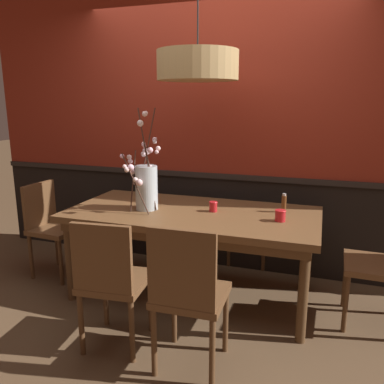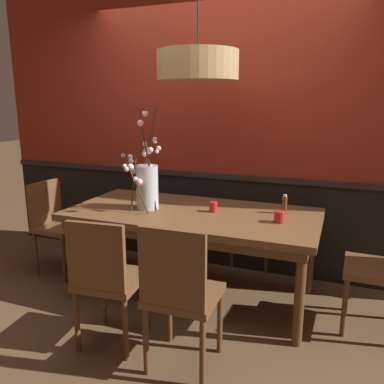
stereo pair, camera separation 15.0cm
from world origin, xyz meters
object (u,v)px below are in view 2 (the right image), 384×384
(condiment_bottle, at_px, (285,205))
(pendant_lamp, at_px, (198,66))
(chair_near_side_left, at_px, (106,276))
(vase_with_blossoms, at_px, (147,185))
(chair_near_side_right, at_px, (180,291))
(candle_holder_nearer_edge, at_px, (279,217))
(candle_holder_nearer_center, at_px, (213,207))
(dining_table, at_px, (192,221))
(chair_far_side_right, at_px, (255,212))
(chair_head_west_end, at_px, (55,221))

(condiment_bottle, xyz_separation_m, pendant_lamp, (-0.68, -0.18, 1.07))
(chair_near_side_left, distance_m, vase_with_blossoms, 0.93)
(chair_near_side_right, height_order, candle_holder_nearer_edge, chair_near_side_right)
(pendant_lamp, bearing_deg, candle_holder_nearer_center, 7.87)
(chair_near_side_right, bearing_deg, pendant_lamp, 104.69)
(vase_with_blossoms, bearing_deg, candle_holder_nearer_center, 11.21)
(dining_table, bearing_deg, condiment_bottle, 16.18)
(dining_table, relative_size, condiment_bottle, 13.07)
(chair_near_side_right, height_order, condiment_bottle, chair_near_side_right)
(candle_holder_nearer_center, distance_m, condiment_bottle, 0.57)
(dining_table, relative_size, candle_holder_nearer_center, 24.32)
(candle_holder_nearer_center, bearing_deg, condiment_bottle, 16.76)
(dining_table, distance_m, chair_far_side_right, 0.99)
(chair_head_west_end, bearing_deg, pendant_lamp, 1.86)
(chair_head_west_end, height_order, chair_far_side_right, chair_far_side_right)
(chair_near_side_left, height_order, candle_holder_nearer_center, chair_near_side_left)
(chair_near_side_left, bearing_deg, candle_holder_nearer_center, 65.27)
(chair_far_side_right, distance_m, vase_with_blossoms, 1.29)
(chair_far_side_right, bearing_deg, dining_table, -109.95)
(dining_table, relative_size, chair_near_side_left, 2.23)
(pendant_lamp, bearing_deg, condiment_bottle, 15.08)
(vase_with_blossoms, distance_m, candle_holder_nearer_edge, 1.11)
(chair_near_side_right, relative_size, pendant_lamp, 0.93)
(chair_near_side_left, xyz_separation_m, chair_head_west_end, (-1.14, 0.86, -0.01))
(chair_far_side_right, height_order, candle_holder_nearer_edge, chair_far_side_right)
(chair_head_west_end, distance_m, candle_holder_nearer_edge, 2.13)
(chair_near_side_right, bearing_deg, candle_holder_nearer_center, 96.96)
(chair_far_side_right, height_order, condiment_bottle, chair_far_side_right)
(dining_table, distance_m, chair_head_west_end, 1.41)
(chair_near_side_left, xyz_separation_m, condiment_bottle, (0.97, 1.09, 0.31))
(vase_with_blossoms, height_order, candle_holder_nearer_center, vase_with_blossoms)
(chair_head_west_end, relative_size, pendant_lamp, 0.86)
(condiment_bottle, bearing_deg, chair_far_side_right, 118.12)
(chair_near_side_right, relative_size, candle_holder_nearer_center, 11.37)
(chair_near_side_left, relative_size, vase_with_blossoms, 1.10)
(chair_near_side_left, bearing_deg, dining_table, 73.76)
(chair_near_side_left, height_order, vase_with_blossoms, vase_with_blossoms)
(chair_far_side_right, relative_size, pendant_lamp, 0.92)
(chair_head_west_end, bearing_deg, condiment_bottle, 6.19)
(chair_far_side_right, xyz_separation_m, candle_holder_nearer_edge, (0.38, -0.97, 0.27))
(chair_far_side_right, relative_size, candle_holder_nearer_edge, 10.77)
(vase_with_blossoms, bearing_deg, dining_table, 9.83)
(chair_far_side_right, distance_m, candle_holder_nearer_center, 0.93)
(vase_with_blossoms, bearing_deg, condiment_bottle, 14.02)
(dining_table, bearing_deg, chair_near_side_right, -72.85)
(chair_near_side_right, height_order, candle_holder_nearer_center, chair_near_side_right)
(chair_near_side_right, distance_m, candle_holder_nearer_edge, 1.01)
(chair_far_side_right, bearing_deg, chair_near_side_right, -91.44)
(chair_far_side_right, distance_m, pendant_lamp, 1.66)
(candle_holder_nearer_edge, bearing_deg, condiment_bottle, 90.21)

